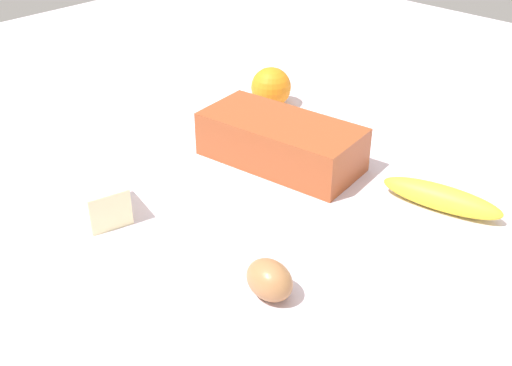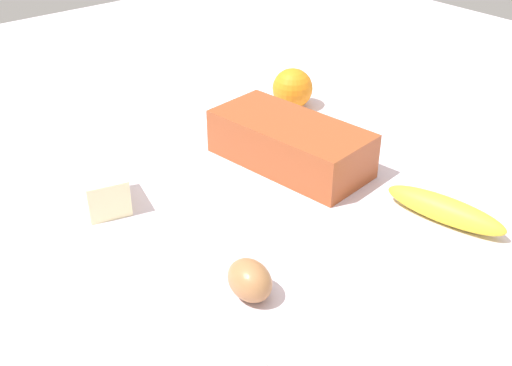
{
  "view_description": "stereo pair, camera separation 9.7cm",
  "coord_description": "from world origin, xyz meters",
  "px_view_note": "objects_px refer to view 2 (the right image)",
  "views": [
    {
      "loc": [
        0.58,
        -0.6,
        0.54
      ],
      "look_at": [
        0.0,
        0.0,
        0.04
      ],
      "focal_mm": 44.15,
      "sensor_mm": 36.0,
      "label": 1
    },
    {
      "loc": [
        0.64,
        -0.53,
        0.54
      ],
      "look_at": [
        0.0,
        0.0,
        0.04
      ],
      "focal_mm": 44.15,
      "sensor_mm": 36.0,
      "label": 2
    }
  ],
  "objects_px": {
    "banana": "(445,210)",
    "orange_fruit": "(292,88)",
    "loaf_pan": "(290,142)",
    "egg_near_butter": "(250,280)",
    "butter_block": "(103,190)"
  },
  "relations": [
    {
      "from": "egg_near_butter",
      "to": "banana",
      "type": "bearing_deg",
      "value": 80.68
    },
    {
      "from": "orange_fruit",
      "to": "butter_block",
      "type": "bearing_deg",
      "value": -79.31
    },
    {
      "from": "loaf_pan",
      "to": "butter_block",
      "type": "height_order",
      "value": "loaf_pan"
    },
    {
      "from": "banana",
      "to": "orange_fruit",
      "type": "height_order",
      "value": "orange_fruit"
    },
    {
      "from": "loaf_pan",
      "to": "egg_near_butter",
      "type": "height_order",
      "value": "loaf_pan"
    },
    {
      "from": "loaf_pan",
      "to": "butter_block",
      "type": "bearing_deg",
      "value": -112.52
    },
    {
      "from": "banana",
      "to": "egg_near_butter",
      "type": "bearing_deg",
      "value": -99.32
    },
    {
      "from": "butter_block",
      "to": "orange_fruit",
      "type": "bearing_deg",
      "value": 100.69
    },
    {
      "from": "banana",
      "to": "egg_near_butter",
      "type": "height_order",
      "value": "egg_near_butter"
    },
    {
      "from": "banana",
      "to": "egg_near_butter",
      "type": "relative_size",
      "value": 2.77
    },
    {
      "from": "loaf_pan",
      "to": "egg_near_butter",
      "type": "xyz_separation_m",
      "value": [
        0.22,
        -0.27,
        -0.02
      ]
    },
    {
      "from": "banana",
      "to": "butter_block",
      "type": "height_order",
      "value": "butter_block"
    },
    {
      "from": "banana",
      "to": "butter_block",
      "type": "xyz_separation_m",
      "value": [
        -0.36,
        -0.38,
        0.01
      ]
    },
    {
      "from": "banana",
      "to": "orange_fruit",
      "type": "bearing_deg",
      "value": 167.1
    },
    {
      "from": "loaf_pan",
      "to": "banana",
      "type": "relative_size",
      "value": 1.55
    }
  ]
}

